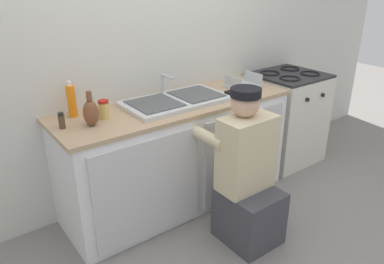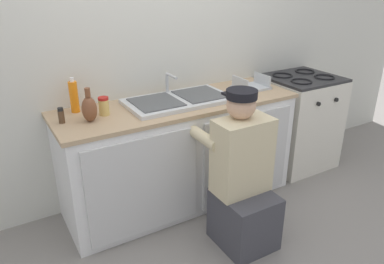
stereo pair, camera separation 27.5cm
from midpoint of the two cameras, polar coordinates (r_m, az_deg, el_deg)
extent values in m
plane|color=gray|center=(3.03, 3.66, -12.82)|extent=(12.00, 12.00, 0.00)
cube|color=silver|center=(3.05, -2.73, 13.23)|extent=(6.00, 0.10, 2.50)
cube|color=white|center=(3.02, 0.69, -3.54)|extent=(1.85, 0.60, 0.83)
cube|color=silver|center=(2.60, -4.21, -8.46)|extent=(0.81, 0.02, 0.73)
cube|color=silver|center=(3.04, 10.97, -3.85)|extent=(0.81, 0.02, 0.73)
cube|color=tan|center=(2.85, 0.73, 4.22)|extent=(1.89, 0.62, 0.03)
cube|color=silver|center=(2.85, 0.73, 4.79)|extent=(0.80, 0.44, 0.03)
cube|color=#4C4F51|center=(2.75, -2.67, 4.53)|extent=(0.33, 0.35, 0.01)
cube|color=#4C4F51|center=(2.94, 3.92, 5.73)|extent=(0.33, 0.35, 0.01)
cylinder|color=#B7BABF|center=(2.98, -1.17, 7.16)|extent=(0.02, 0.02, 0.18)
cylinder|color=#B7BABF|center=(2.89, -0.39, 8.50)|extent=(0.02, 0.16, 0.02)
cube|color=silver|center=(3.80, 17.82, 1.35)|extent=(0.64, 0.60, 0.86)
cube|color=#262628|center=(3.67, 18.67, 7.78)|extent=(0.63, 0.59, 0.02)
torus|color=black|center=(3.48, 18.57, 7.31)|extent=(0.19, 0.19, 0.02)
torus|color=black|center=(3.70, 21.59, 7.79)|extent=(0.19, 0.19, 0.02)
torus|color=black|center=(3.64, 15.77, 8.30)|extent=(0.19, 0.19, 0.02)
torus|color=black|center=(3.85, 18.83, 8.72)|extent=(0.19, 0.19, 0.02)
cylinder|color=black|center=(3.44, 20.94, 3.97)|extent=(0.04, 0.02, 0.04)
cylinder|color=black|center=(3.61, 23.23, 4.50)|extent=(0.04, 0.02, 0.04)
cube|color=#3F3F47|center=(2.71, 10.90, -12.90)|extent=(0.36, 0.40, 0.40)
cube|color=beige|center=(2.51, 10.79, -3.71)|extent=(0.38, 0.22, 0.52)
sphere|color=tan|center=(2.40, 10.79, 4.02)|extent=(0.19, 0.19, 0.19)
cylinder|color=black|center=(2.38, 10.92, 5.64)|extent=(0.20, 0.20, 0.06)
cube|color=black|center=(2.45, 9.58, 5.76)|extent=(0.13, 0.09, 0.02)
cylinder|color=beige|center=(2.51, 5.05, -1.02)|extent=(0.08, 0.30, 0.08)
cylinder|color=beige|center=(2.71, 10.94, 0.50)|extent=(0.08, 0.30, 0.08)
cylinder|color=#513823|center=(2.54, -16.41, 2.17)|extent=(0.04, 0.04, 0.08)
cylinder|color=black|center=(2.52, -16.54, 3.28)|extent=(0.04, 0.04, 0.02)
cube|color=#B2B7BC|center=(3.25, 11.39, 6.63)|extent=(0.28, 0.22, 0.02)
cube|color=#B2B7BC|center=(3.16, 9.83, 7.22)|extent=(0.01, 0.21, 0.10)
cube|color=#B2B7BC|center=(3.32, 13.02, 7.72)|extent=(0.01, 0.21, 0.10)
cylinder|color=orange|center=(2.70, -14.79, 5.12)|extent=(0.06, 0.06, 0.22)
cylinder|color=white|center=(2.67, -15.06, 7.67)|extent=(0.03, 0.03, 0.03)
ellipsoid|color=brown|center=(2.51, -12.37, 3.34)|extent=(0.10, 0.10, 0.17)
cylinder|color=brown|center=(2.47, -12.60, 5.85)|extent=(0.04, 0.04, 0.06)
cylinder|color=#DBB760|center=(2.62, -10.36, 3.66)|extent=(0.07, 0.07, 0.11)
cylinder|color=#B21E19|center=(2.60, -10.46, 4.99)|extent=(0.07, 0.07, 0.02)
camera|label=1|loc=(0.14, -87.14, 1.23)|focal=35.00mm
camera|label=2|loc=(0.14, 92.86, -1.23)|focal=35.00mm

